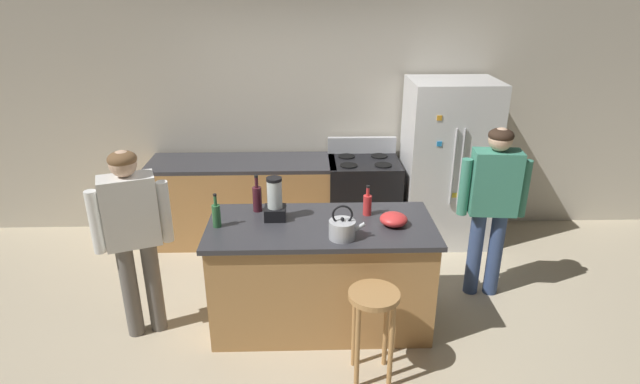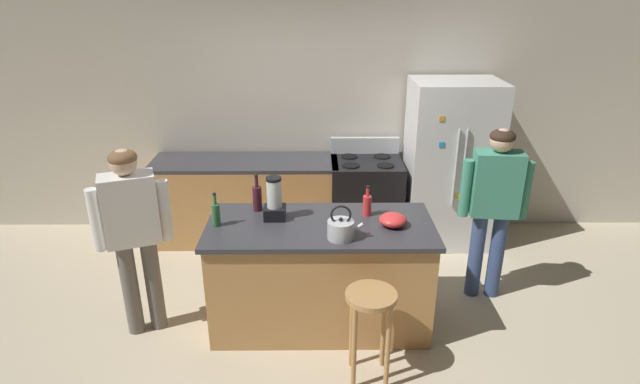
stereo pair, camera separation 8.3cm
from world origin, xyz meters
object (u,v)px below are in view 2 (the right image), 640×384
kitchen_island (320,274)px  bar_stool (370,313)px  bottle_olive_oil (216,214)px  stove_range (365,200)px  blender_appliance (274,201)px  bottle_soda (367,205)px  refrigerator (450,164)px  person_by_island_left (133,226)px  bottle_wine (257,197)px  mixing_bowl (393,220)px  person_by_sink_right (494,199)px  tea_kettle (341,229)px

kitchen_island → bar_stool: kitchen_island is taller
bottle_olive_oil → stove_range: bearing=49.4°
blender_appliance → bottle_soda: bearing=4.2°
refrigerator → bar_stool: (-1.05, -2.17, -0.34)m
kitchen_island → blender_appliance: (-0.37, 0.11, 0.61)m
person_by_island_left → bottle_wine: person_by_island_left is taller
bar_stool → bottle_wine: bottle_wine is taller
stove_range → bottle_soda: 1.47m
bottle_olive_oil → mixing_bowl: bottle_olive_oil is taller
bar_stool → bottle_soda: bottle_soda is taller
person_by_sink_right → tea_kettle: (-1.35, -0.64, 0.04)m
stove_range → mixing_bowl: bearing=-87.9°
stove_range → tea_kettle: bearing=-101.5°
stove_range → bottle_soda: (-0.13, -1.36, 0.54)m
bar_stool → tea_kettle: size_ratio=2.60×
mixing_bowl → tea_kettle: bearing=-153.5°
refrigerator → person_by_sink_right: bearing=-84.5°
stove_range → mixing_bowl: 1.64m
bar_stool → bottle_olive_oil: 1.41m
refrigerator → tea_kettle: 2.15m
tea_kettle → person_by_sink_right: bearing=25.4°
refrigerator → mixing_bowl: bearing=-118.4°
refrigerator → person_by_island_left: 3.26m
stove_range → tea_kettle: size_ratio=4.00×
bottle_wine → person_by_sink_right: bearing=3.7°
blender_appliance → mixing_bowl: (0.94, -0.14, -0.10)m
bottle_olive_oil → mixing_bowl: bearing=-0.5°
kitchen_island → person_by_island_left: (-1.45, -0.09, 0.49)m
person_by_sink_right → bottle_olive_oil: (-2.32, -0.42, 0.07)m
bar_stool → bottle_soda: size_ratio=2.80×
stove_range → person_by_sink_right: (0.99, -1.12, 0.48)m
person_by_sink_right → person_by_island_left: bearing=-170.6°
stove_range → bar_stool: (-0.17, -2.19, 0.08)m
blender_appliance → bottle_wine: blender_appliance is taller
bar_stool → stove_range: bearing=85.6°
person_by_sink_right → bar_stool: size_ratio=2.21×
blender_appliance → bottle_wine: bearing=134.6°
kitchen_island → refrigerator: refrigerator is taller
stove_range → bottle_olive_oil: bearing=-130.6°
stove_range → blender_appliance: 1.77m
bar_stool → tea_kettle: 0.65m
person_by_sink_right → bottle_olive_oil: bearing=-169.7°
kitchen_island → bar_stool: size_ratio=2.51×
blender_appliance → bottle_olive_oil: blender_appliance is taller
kitchen_island → bottle_olive_oil: (-0.81, -0.02, 0.56)m
refrigerator → tea_kettle: size_ratio=6.47×
bottle_soda → kitchen_island: bearing=-156.7°
person_by_island_left → mixing_bowl: (2.02, 0.05, 0.02)m
bar_stool → bottle_soda: bearing=87.3°
bottle_olive_oil → kitchen_island: bearing=1.5°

